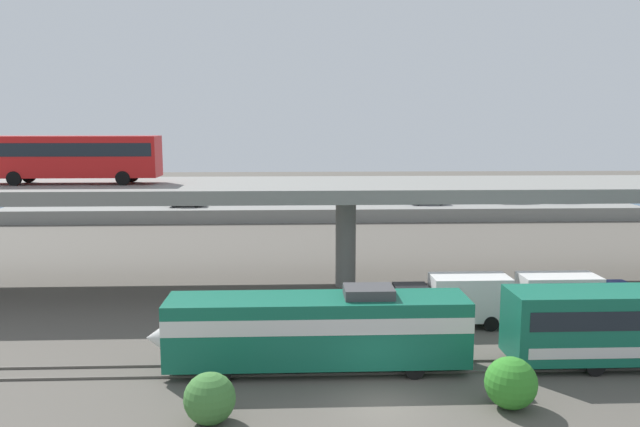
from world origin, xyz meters
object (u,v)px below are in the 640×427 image
train_locomotive (303,327)px  transit_bus_on_overpass (74,155)px  parked_car_0 (514,197)px  parked_car_3 (186,201)px  service_truck_east (455,299)px  parked_car_1 (561,197)px  service_truck_west (572,298)px  parked_car_2 (428,199)px

train_locomotive → transit_bus_on_overpass: 23.74m
train_locomotive → parked_car_0: (28.36, 50.73, 0.23)m
parked_car_3 → service_truck_east: bearing=-61.5°
train_locomotive → transit_bus_on_overpass: transit_bus_on_overpass is taller
parked_car_1 → train_locomotive: bearing=55.8°
service_truck_east → parked_car_0: parked_car_0 is taller
service_truck_west → service_truck_east: 7.17m
parked_car_2 → parked_car_3: (-30.68, -0.73, -0.00)m
parked_car_0 → service_truck_east: bearing=-113.4°
service_truck_east → parked_car_3: bearing=-61.5°
parked_car_0 → parked_car_3: (-42.22, -1.72, -0.00)m
service_truck_east → parked_car_1: (25.55, 44.65, 0.79)m
parked_car_1 → parked_car_0: bearing=3.6°
train_locomotive → parked_car_2: train_locomotive is taller
parked_car_1 → transit_bus_on_overpass: bearing=34.8°
service_truck_west → parked_car_3: 52.18m
parked_car_0 → parked_car_1: same height
train_locomotive → parked_car_3: train_locomotive is taller
train_locomotive → parked_car_1: train_locomotive is taller
parked_car_2 → parked_car_3: same height
train_locomotive → parked_car_1: (34.75, 51.14, 0.23)m
service_truck_east → parked_car_3: parked_car_3 is taller
service_truck_west → parked_car_1: 48.29m
train_locomotive → parked_car_1: bearing=-124.2°
train_locomotive → parked_car_1: 61.83m
transit_bus_on_overpass → service_truck_west: (32.36, -9.31, -8.18)m
transit_bus_on_overpass → service_truck_east: size_ratio=1.76×
parked_car_1 → parked_car_3: 48.66m
parked_car_2 → parked_car_3: bearing=-178.6°
transit_bus_on_overpass → parked_car_3: bearing=86.3°
train_locomotive → service_truck_east: 11.28m
train_locomotive → parked_car_2: size_ratio=3.34×
train_locomotive → service_truck_west: train_locomotive is taller
train_locomotive → parked_car_0: size_ratio=3.39×
train_locomotive → parked_car_3: 50.94m
service_truck_east → parked_car_3: 48.38m
transit_bus_on_overpass → service_truck_west: size_ratio=1.76×
parked_car_1 → parked_car_2: bearing=4.4°
parked_car_2 → parked_car_3: size_ratio=1.07×
service_truck_west → transit_bus_on_overpass: bearing=163.9°
service_truck_west → parked_car_2: parked_car_2 is taller
service_truck_west → parked_car_2: bearing=89.4°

